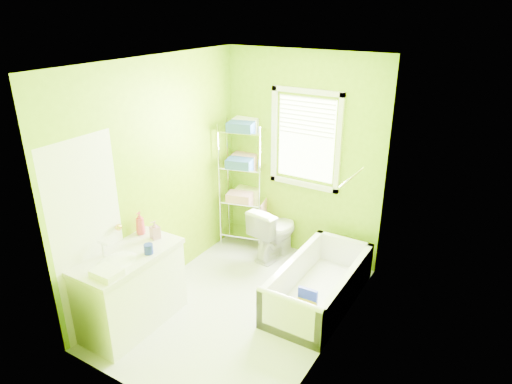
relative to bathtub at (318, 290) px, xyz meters
The scene contains 9 objects.
ground 0.88m from the bathtub, 143.57° to the right, with size 2.90×2.90×0.00m, color silver.
room_envelope 1.64m from the bathtub, 143.57° to the right, with size 2.14×2.94×2.62m.
window 1.84m from the bathtub, 125.34° to the left, with size 0.92×0.05×1.22m.
door 2.45m from the bathtub, 138.93° to the right, with size 0.09×0.80×2.00m.
right_wall_decor 1.32m from the bathtub, 57.51° to the right, with size 0.04×1.48×1.17m.
bathtub is the anchor object (origin of this frame).
toilet 1.12m from the bathtub, 144.99° to the left, with size 0.40×0.70×0.72m, color white.
vanity 2.00m from the bathtub, 138.40° to the right, with size 0.56×1.09×1.07m.
wire_shelf_unit 1.85m from the bathtub, 152.16° to the left, with size 0.64×0.53×1.72m.
Camera 1 is at (2.29, -3.45, 3.09)m, focal length 32.00 mm.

